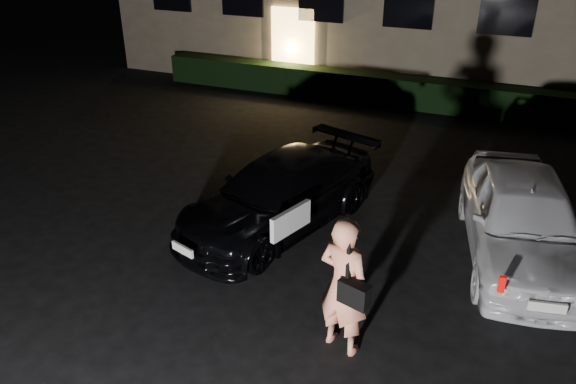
% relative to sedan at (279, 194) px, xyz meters
% --- Properties ---
extents(ground, '(80.00, 80.00, 0.00)m').
position_rel_sedan_xyz_m(ground, '(0.44, -2.77, -0.63)').
color(ground, black).
rests_on(ground, ground).
extents(hedge, '(15.00, 0.70, 0.85)m').
position_rel_sedan_xyz_m(hedge, '(0.44, 7.73, -0.20)').
color(hedge, black).
rests_on(hedge, ground).
extents(sedan, '(3.01, 4.65, 1.25)m').
position_rel_sedan_xyz_m(sedan, '(0.00, 0.00, 0.00)').
color(sedan, black).
rests_on(sedan, ground).
extents(hatch, '(2.51, 4.51, 1.45)m').
position_rel_sedan_xyz_m(hatch, '(4.05, 0.56, 0.10)').
color(hatch, white).
rests_on(hatch, ground).
extents(man, '(0.82, 0.67, 1.95)m').
position_rel_sedan_xyz_m(man, '(2.02, -2.63, 0.35)').
color(man, '#FF9571').
rests_on(man, ground).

